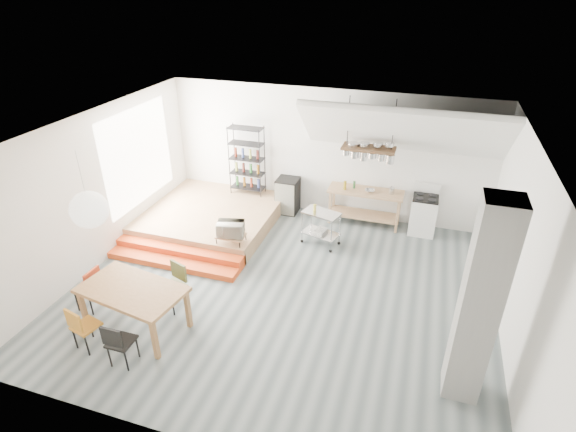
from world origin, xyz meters
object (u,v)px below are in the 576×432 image
(mini_fridge, at_px, (288,195))
(stove, at_px, (423,214))
(rolling_cart, at_px, (321,224))
(dining_table, at_px, (133,293))

(mini_fridge, bearing_deg, stove, -0.74)
(stove, xyz_separation_m, rolling_cart, (-2.19, -1.26, 0.05))
(rolling_cart, distance_m, mini_fridge, 1.78)
(mini_fridge, bearing_deg, rolling_cart, -47.12)
(dining_table, bearing_deg, mini_fridge, 85.96)
(stove, relative_size, rolling_cart, 1.29)
(rolling_cart, height_order, mini_fridge, mini_fridge)
(stove, relative_size, mini_fridge, 1.27)
(stove, bearing_deg, rolling_cart, -150.08)
(rolling_cart, bearing_deg, mini_fridge, 149.30)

